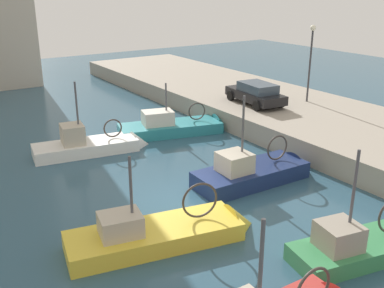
# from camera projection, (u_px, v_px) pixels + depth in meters

# --- Properties ---
(water_surface) EXTENTS (80.00, 80.00, 0.00)m
(water_surface) POSITION_uv_depth(u_px,v_px,m) (183.00, 199.00, 18.82)
(water_surface) COLOR #2D5166
(water_surface) RESTS_ON ground
(quay_wall) EXTENTS (9.00, 56.00, 1.20)m
(quay_wall) POSITION_uv_depth(u_px,v_px,m) (362.00, 137.00, 24.59)
(quay_wall) COLOR #9E9384
(quay_wall) RESTS_ON ground
(fishing_boat_white) EXTENTS (6.33, 2.76, 4.66)m
(fishing_boat_white) POSITION_uv_depth(u_px,v_px,m) (93.00, 150.00, 24.01)
(fishing_boat_white) COLOR white
(fishing_boat_white) RESTS_ON ground
(fishing_boat_yellow) EXTENTS (7.01, 3.17, 4.23)m
(fishing_boat_yellow) POSITION_uv_depth(u_px,v_px,m) (166.00, 239.00, 15.73)
(fishing_boat_yellow) COLOR gold
(fishing_boat_yellow) RESTS_ON ground
(fishing_boat_teal) EXTENTS (7.06, 3.62, 4.00)m
(fishing_boat_teal) POSITION_uv_depth(u_px,v_px,m) (177.00, 131.00, 27.07)
(fishing_boat_teal) COLOR teal
(fishing_boat_teal) RESTS_ON ground
(fishing_boat_green) EXTENTS (5.65, 2.72, 4.61)m
(fishing_boat_green) POSITION_uv_depth(u_px,v_px,m) (366.00, 251.00, 14.94)
(fishing_boat_green) COLOR #388951
(fishing_boat_green) RESTS_ON ground
(fishing_boat_navy) EXTENTS (6.14, 2.39, 4.98)m
(fishing_boat_navy) POSITION_uv_depth(u_px,v_px,m) (257.00, 178.00, 20.56)
(fishing_boat_navy) COLOR navy
(fishing_boat_navy) RESTS_ON ground
(parked_car_black) EXTENTS (2.37, 4.49, 1.38)m
(parked_car_black) POSITION_uv_depth(u_px,v_px,m) (256.00, 93.00, 28.54)
(parked_car_black) COLOR black
(parked_car_black) RESTS_ON quay_wall
(quay_streetlamp) EXTENTS (0.36, 0.36, 4.83)m
(quay_streetlamp) POSITION_uv_depth(u_px,v_px,m) (311.00, 51.00, 28.34)
(quay_streetlamp) COLOR #38383D
(quay_streetlamp) RESTS_ON quay_wall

